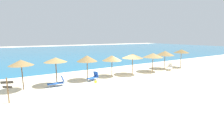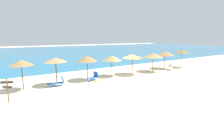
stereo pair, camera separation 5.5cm
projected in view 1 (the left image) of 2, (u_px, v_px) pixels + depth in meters
name	position (u px, v px, depth m)	size (l,w,h in m)	color
ground_plane	(126.00, 76.00, 20.25)	(160.00, 160.00, 0.00)	beige
sea_water	(53.00, 52.00, 52.41)	(160.00, 65.02, 0.01)	#1E6B93
beach_umbrella_0	(21.00, 63.00, 14.56)	(2.08, 2.08, 2.72)	brown
beach_umbrella_1	(56.00, 60.00, 16.18)	(2.23, 2.23, 2.72)	brown
beach_umbrella_2	(87.00, 58.00, 18.04)	(2.25, 2.25, 2.72)	brown
beach_umbrella_3	(112.00, 58.00, 19.91)	(2.34, 2.34, 2.52)	brown
beach_umbrella_4	(133.00, 56.00, 20.81)	(2.69, 2.69, 2.59)	brown
beach_umbrella_5	(153.00, 55.00, 22.59)	(2.68, 2.68, 2.52)	brown
beach_umbrella_6	(165.00, 53.00, 24.66)	(2.66, 2.66, 2.65)	brown
beach_umbrella_7	(181.00, 51.00, 25.76)	(2.28, 2.28, 2.79)	brown
lounge_chair_0	(58.00, 82.00, 16.00)	(1.60, 0.65, 1.01)	blue
lounge_chair_1	(170.00, 67.00, 23.93)	(1.63, 1.36, 0.96)	white
lounge_chair_2	(93.00, 77.00, 18.26)	(1.48, 1.12, 0.90)	blue
wooden_signpost	(8.00, 88.00, 11.75)	(0.79, 0.46, 1.88)	brown
beach_ball	(96.00, 82.00, 17.15)	(0.30, 0.30, 0.30)	yellow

